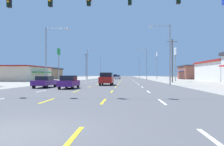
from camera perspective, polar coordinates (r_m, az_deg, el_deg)
ground_plane at (r=71.59m, az=1.33°, el=-1.83°), size 572.00×572.00×0.00m
lot_apron_left at (r=76.75m, az=-17.47°, el=-1.71°), size 28.00×440.00×0.01m
lot_apron_right at (r=74.73m, az=20.67°, el=-1.74°), size 28.00×440.00×0.01m
lane_markings at (r=110.06m, az=2.20°, el=-1.37°), size 10.64×227.60×0.01m
signal_span_wire at (r=17.90m, az=-6.30°, el=13.01°), size 26.25×0.53×9.85m
hatchback_inner_left_nearest at (r=25.00m, az=-11.70°, el=-2.42°), size 1.72×3.90×1.54m
sedan_far_left_near at (r=27.80m, az=-17.93°, el=-2.27°), size 1.80×4.50×1.46m
suv_center_turn_mid at (r=32.85m, az=-1.50°, el=-1.55°), size 1.98×4.90×1.98m
hatchback_center_turn_midfar at (r=80.46m, az=1.45°, el=-1.13°), size 1.72×3.90×1.54m
suv_far_left_far at (r=93.01m, az=-2.32°, el=-0.90°), size 1.98×4.90×1.98m
sedan_center_turn_farther at (r=92.90m, az=1.78°, el=-1.07°), size 1.80×4.50×1.46m
hatchback_inner_left_farthest at (r=96.15m, az=-0.05°, el=-1.03°), size 1.72×3.90×1.54m
sedan_far_left_distant_a at (r=111.37m, az=-1.43°, el=-0.98°), size 1.80×4.50×1.46m
suv_inner_left_distant_b at (r=128.55m, az=0.94°, el=-0.80°), size 1.98×4.90×1.98m
storefront_left_row_1 at (r=61.77m, az=-22.68°, el=-0.13°), size 10.47×16.71×3.97m
storefront_left_row_2 at (r=87.62m, az=-17.91°, el=-0.11°), size 11.67×11.47×4.40m
storefront_right_row_2 at (r=86.62m, az=21.69°, el=0.19°), size 11.81×12.45×5.28m
pole_sign_left_row_1 at (r=60.11m, az=-14.40°, el=4.39°), size 0.24×1.90×9.01m
pole_sign_right_row_1 at (r=56.22m, az=17.00°, el=4.52°), size 0.24×1.88×8.70m
pole_sign_right_row_2 at (r=86.21m, az=12.20°, el=3.88°), size 0.24×2.38×10.81m
streetlight_left_row_0 at (r=36.21m, az=-17.07°, el=5.70°), size 4.04×0.26×9.55m
streetlight_right_row_0 at (r=34.52m, az=15.15°, el=6.02°), size 3.37×0.26×9.73m
streetlight_left_row_1 at (r=72.11m, az=-6.52°, el=2.92°), size 3.73×0.26×10.45m
streetlight_right_row_1 at (r=71.27m, az=9.23°, el=3.06°), size 3.77×0.26×10.67m
streetlight_left_row_2 at (r=108.86m, az=-2.99°, el=1.88°), size 3.93×0.26×10.89m
streetlight_right_row_2 at (r=108.28m, az=7.35°, el=1.73°), size 4.05×0.26×10.25m
utility_pole_right_row_0 at (r=46.52m, az=16.21°, el=3.51°), size 2.20×0.26×9.36m
utility_pole_left_row_1 at (r=85.63m, az=-7.13°, el=2.02°), size 2.20×0.26×10.47m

